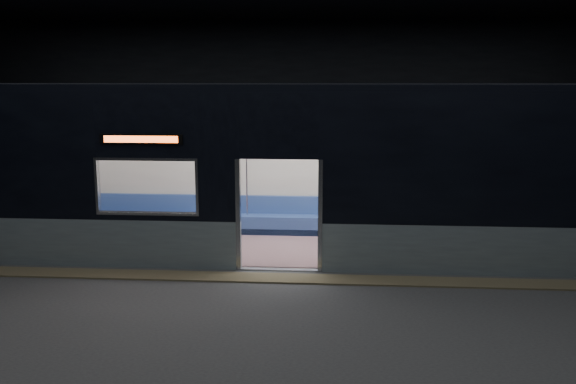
# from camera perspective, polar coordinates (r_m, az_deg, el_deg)

# --- Properties ---
(station_floor) EXTENTS (24.00, 14.00, 0.01)m
(station_floor) POSITION_cam_1_polar(r_m,az_deg,el_deg) (10.23, -1.36, -9.15)
(station_floor) COLOR #47494C
(station_floor) RESTS_ON ground
(station_envelope) EXTENTS (24.00, 14.00, 5.00)m
(station_envelope) POSITION_cam_1_polar(r_m,az_deg,el_deg) (9.64, -1.46, 11.86)
(station_envelope) COLOR black
(station_envelope) RESTS_ON station_floor
(tactile_strip) EXTENTS (22.80, 0.50, 0.03)m
(tactile_strip) POSITION_cam_1_polar(r_m,az_deg,el_deg) (10.74, -1.07, -8.07)
(tactile_strip) COLOR #8C7F59
(tactile_strip) RESTS_ON station_floor
(metro_car) EXTENTS (18.00, 3.04, 3.35)m
(metro_car) POSITION_cam_1_polar(r_m,az_deg,el_deg) (12.27, -0.24, 3.06)
(metro_car) COLOR #94A9B0
(metro_car) RESTS_ON station_floor
(passenger) EXTENTS (0.41, 0.69, 1.36)m
(passenger) POSITION_cam_1_polar(r_m,az_deg,el_deg) (13.53, 12.32, -0.99)
(passenger) COLOR black
(passenger) RESTS_ON metro_car
(handbag) EXTENTS (0.34, 0.32, 0.13)m
(handbag) POSITION_cam_1_polar(r_m,az_deg,el_deg) (13.34, 12.39, -1.69)
(handbag) COLOR black
(handbag) RESTS_ON passenger
(transit_map) EXTENTS (1.03, 0.03, 0.67)m
(transit_map) POSITION_cam_1_polar(r_m,az_deg,el_deg) (13.68, 11.13, 2.10)
(transit_map) COLOR white
(transit_map) RESTS_ON metro_car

